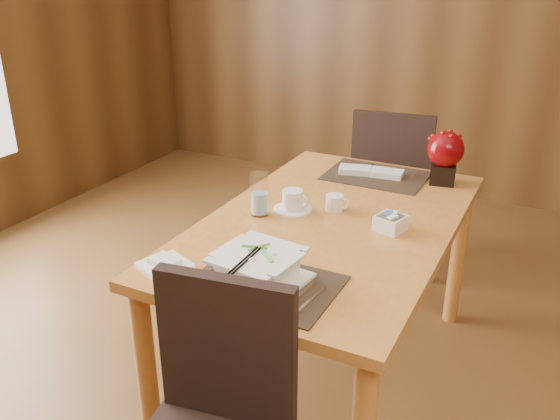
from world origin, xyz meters
The scene contains 13 objects.
back_wall centered at (0.00, 3.00, 1.40)m, with size 5.00×0.02×2.80m, color #573719.
dining_table centered at (0.00, 0.60, 0.65)m, with size 0.90×1.50×0.75m.
placemat_near centered at (0.00, 0.05, 0.75)m, with size 0.45×0.33×0.01m, color black.
placemat_far centered at (0.00, 1.15, 0.75)m, with size 0.45×0.33×0.01m, color black.
soup_setting centered at (-0.02, 0.05, 0.80)m, with size 0.30×0.30×0.11m.
coffee_cup centered at (-0.17, 0.61, 0.79)m, with size 0.15×0.15×0.09m.
water_glass centered at (-0.27, 0.52, 0.83)m, with size 0.07×0.07×0.17m, color silver.
creamer_jug centered at (-0.03, 0.69, 0.78)m, with size 0.09×0.09×0.06m, color white, non-canonical shape.
sugar_caddy centered at (0.23, 0.61, 0.78)m, with size 0.10×0.10×0.06m, color white.
berry_decor centered at (0.29, 1.20, 0.88)m, with size 0.16×0.16×0.24m.
napkins_far centered at (-0.02, 1.15, 0.77)m, with size 0.29×0.11×0.03m, color silver, non-canonical shape.
bread_plate centered at (-0.35, 0.01, 0.75)m, with size 0.15×0.15×0.01m, color white.
far_chair centered at (-0.06, 1.67, 0.53)m, with size 0.49×0.49×0.95m.
Camera 1 is at (0.76, -1.35, 1.70)m, focal length 38.00 mm.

